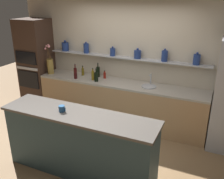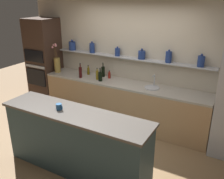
% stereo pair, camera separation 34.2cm
% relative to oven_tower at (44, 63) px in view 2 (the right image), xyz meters
% --- Properties ---
extents(ground_plane, '(12.00, 12.00, 0.00)m').
position_rel_oven_tower_xyz_m(ground_plane, '(2.26, -1.24, -1.07)').
color(ground_plane, olive).
extents(back_wall_unit, '(5.20, 0.28, 2.60)m').
position_rel_oven_tower_xyz_m(back_wall_unit, '(2.26, 0.36, 0.24)').
color(back_wall_unit, beige).
rests_on(back_wall_unit, ground_plane).
extents(back_counter_unit, '(3.64, 0.62, 0.92)m').
position_rel_oven_tower_xyz_m(back_counter_unit, '(2.18, 0.00, -0.61)').
color(back_counter_unit, tan).
rests_on(back_counter_unit, ground_plane).
extents(island_counter, '(2.42, 0.61, 1.02)m').
position_rel_oven_tower_xyz_m(island_counter, '(2.26, -1.77, -0.55)').
color(island_counter, '#334C56').
rests_on(island_counter, ground_plane).
extents(oven_tower, '(0.68, 0.64, 2.13)m').
position_rel_oven_tower_xyz_m(oven_tower, '(0.00, 0.00, 0.00)').
color(oven_tower, '#3D281E').
rests_on(oven_tower, ground_plane).
extents(flower_vase, '(0.15, 0.16, 0.70)m').
position_rel_oven_tower_xyz_m(flower_vase, '(0.48, -0.08, 0.05)').
color(flower_vase, olive).
rests_on(flower_vase, back_counter_unit).
extents(sink_fixture, '(0.30, 0.30, 0.25)m').
position_rel_oven_tower_xyz_m(sink_fixture, '(2.81, 0.01, -0.12)').
color(sink_fixture, '#B7B7BC').
rests_on(sink_fixture, back_counter_unit).
extents(bottle_wine_0, '(0.08, 0.08, 0.29)m').
position_rel_oven_tower_xyz_m(bottle_wine_0, '(1.70, -0.13, -0.04)').
color(bottle_wine_0, black).
rests_on(bottle_wine_0, back_counter_unit).
extents(bottle_oil_1, '(0.06, 0.06, 0.26)m').
position_rel_oven_tower_xyz_m(bottle_oil_1, '(1.59, -0.08, -0.04)').
color(bottle_oil_1, olive).
rests_on(bottle_oil_1, back_counter_unit).
extents(bottle_sauce_2, '(0.06, 0.06, 0.17)m').
position_rel_oven_tower_xyz_m(bottle_sauce_2, '(1.77, 0.13, -0.07)').
color(bottle_sauce_2, maroon).
rests_on(bottle_sauce_2, back_counter_unit).
extents(bottle_wine_3, '(0.08, 0.08, 0.32)m').
position_rel_oven_tower_xyz_m(bottle_wine_3, '(1.59, 0.17, -0.03)').
color(bottle_wine_3, black).
rests_on(bottle_wine_3, back_counter_unit).
extents(bottle_wine_4, '(0.07, 0.07, 0.33)m').
position_rel_oven_tower_xyz_m(bottle_wine_4, '(1.19, -0.14, -0.02)').
color(bottle_wine_4, '#380C0C').
rests_on(bottle_wine_4, back_counter_unit).
extents(bottle_oil_5, '(0.06, 0.06, 0.22)m').
position_rel_oven_tower_xyz_m(bottle_oil_5, '(1.22, 0.13, -0.06)').
color(bottle_oil_5, brown).
rests_on(bottle_oil_5, back_counter_unit).
extents(coffee_mug, '(0.11, 0.09, 0.09)m').
position_rel_oven_tower_xyz_m(coffee_mug, '(2.00, -1.80, 0.00)').
color(coffee_mug, '#235184').
rests_on(coffee_mug, island_counter).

